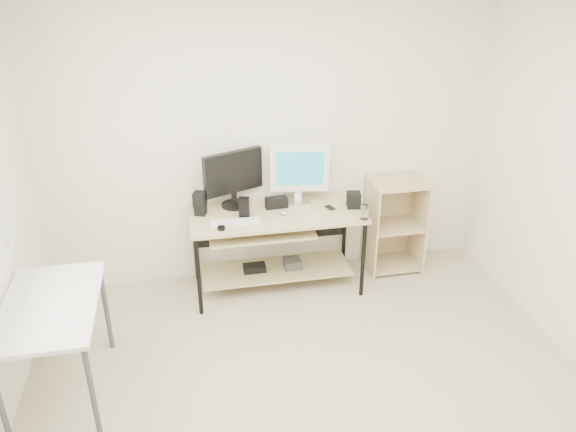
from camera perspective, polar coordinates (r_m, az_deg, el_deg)
The scene contains 16 objects.
room at distance 3.14m, azimuth 1.57°, elevation -2.88°, with size 4.01×4.01×2.62m.
desk at distance 4.93m, azimuth -1.45°, elevation -1.88°, with size 1.50×0.65×0.75m.
side_table at distance 4.00m, azimuth -22.90°, elevation -9.15°, with size 0.60×1.00×0.75m.
shelf_unit at distance 5.41m, azimuth 10.62°, elevation -0.74°, with size 0.50×0.40×0.90m.
black_monitor at distance 4.87m, azimuth -5.59°, elevation 4.10°, with size 0.53×0.27×0.50m.
white_imac at distance 4.91m, azimuth 1.17°, elevation 4.76°, with size 0.51×0.16×0.55m.
keyboard at distance 4.68m, azimuth -5.36°, elevation -0.60°, with size 0.41×0.12×0.01m, color silver.
mouse at distance 4.81m, azimuth -0.57°, elevation 0.41°, with size 0.06×0.10×0.03m, color #B8B8BD.
center_speaker at distance 4.91m, azimuth -1.19°, elevation 1.39°, with size 0.19×0.09×0.10m, color black.
speaker_left at distance 4.82m, azimuth -8.93°, elevation 1.32°, with size 0.13×0.13×0.20m.
speaker_right at distance 4.94m, azimuth 6.68°, elevation 1.64°, with size 0.11×0.11×0.14m, color black.
audio_controller at distance 4.74m, azimuth -4.46°, elevation 0.89°, with size 0.09×0.06×0.18m, color black.
volume_puck at distance 4.57m, azimuth -6.78°, elevation -1.23°, with size 0.06×0.06×0.03m, color black.
smartphone at distance 4.93m, azimuth 4.29°, elevation 0.85°, with size 0.05×0.10×0.01m, color black.
coaster at distance 4.76m, azimuth 7.74°, elevation -0.30°, with size 0.08×0.08×0.01m, color olive.
drinking_glass at distance 4.73m, azimuth 7.78°, elevation 0.44°, with size 0.06×0.06×0.13m, color white.
Camera 1 is at (-0.77, -2.65, 2.82)m, focal length 35.00 mm.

